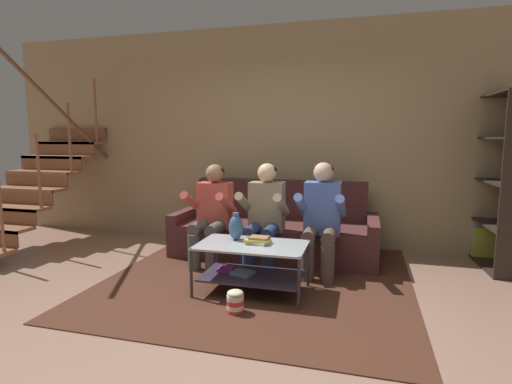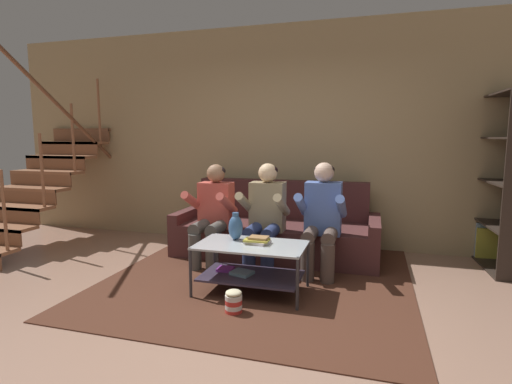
% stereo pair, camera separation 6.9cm
% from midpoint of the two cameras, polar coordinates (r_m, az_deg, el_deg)
% --- Properties ---
extents(ground, '(16.80, 16.80, 0.00)m').
position_cam_midpoint_polar(ground, '(3.36, -3.81, -17.63)').
color(ground, '#9C7561').
extents(back_partition, '(8.40, 0.12, 2.90)m').
position_cam_midpoint_polar(back_partition, '(5.41, 5.16, 7.85)').
color(back_partition, tan).
rests_on(back_partition, ground).
extents(staircase_run, '(1.01, 2.24, 2.50)m').
position_cam_midpoint_polar(staircase_run, '(6.08, -28.23, 1.80)').
color(staircase_run, '#915C3D').
rests_on(staircase_run, ground).
extents(couch, '(2.44, 0.90, 0.90)m').
position_cam_midpoint_polar(couch, '(4.95, 3.34, -5.70)').
color(couch, '#502929').
rests_on(couch, ground).
extents(person_seated_left, '(0.50, 0.58, 1.14)m').
position_cam_midpoint_polar(person_seated_left, '(4.56, -5.78, -2.67)').
color(person_seated_left, '#52504B').
rests_on(person_seated_left, ground).
extents(person_seated_middle, '(0.50, 0.58, 1.16)m').
position_cam_midpoint_polar(person_seated_middle, '(4.37, 1.76, -2.96)').
color(person_seated_middle, navy).
rests_on(person_seated_middle, ground).
extents(person_seated_right, '(0.50, 0.58, 1.18)m').
position_cam_midpoint_polar(person_seated_right, '(4.26, 9.86, -3.23)').
color(person_seated_right, brown).
rests_on(person_seated_right, ground).
extents(coffee_table, '(1.00, 0.58, 0.47)m').
position_cam_midpoint_polar(coffee_table, '(3.76, -0.30, -9.78)').
color(coffee_table, '#B1BABF').
rests_on(coffee_table, ground).
extents(area_rug, '(3.00, 3.20, 0.01)m').
position_cam_midpoint_polar(area_rug, '(4.31, 1.38, -11.66)').
color(area_rug, '#4C291C').
rests_on(area_rug, ground).
extents(vase, '(0.14, 0.14, 0.27)m').
position_cam_midpoint_polar(vase, '(3.84, -2.42, -5.02)').
color(vase, '#345A88').
rests_on(vase, coffee_table).
extents(book_stack, '(0.24, 0.21, 0.07)m').
position_cam_midpoint_polar(book_stack, '(3.72, 0.75, -6.93)').
color(book_stack, silver).
rests_on(book_stack, coffee_table).
extents(bookshelf, '(0.41, 1.15, 1.91)m').
position_cam_midpoint_polar(bookshelf, '(5.30, 32.21, -0.40)').
color(bookshelf, '#2F241E').
rests_on(bookshelf, ground).
extents(popcorn_tub, '(0.14, 0.14, 0.20)m').
position_cam_midpoint_polar(popcorn_tub, '(3.41, -2.62, -15.37)').
color(popcorn_tub, red).
rests_on(popcorn_tub, ground).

